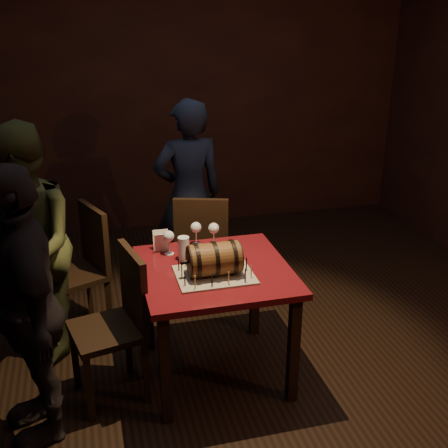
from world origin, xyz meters
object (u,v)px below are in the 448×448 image
Objects in this scene: chair_back at (202,245)px; person_back at (189,195)px; barrel_cake at (214,259)px; chair_left_front at (119,317)px; wine_glass_left at (169,237)px; wine_glass_right at (214,229)px; wine_glass_mid at (196,228)px; pint_of_ale at (184,249)px; person_left_front at (27,307)px; person_left_rear at (26,247)px; chair_left_rear at (83,263)px; pub_table at (215,284)px.

person_back is at bearing 92.29° from chair_back.
barrel_cake is 0.39× the size of chair_left_front.
wine_glass_left is 1.00× the size of wine_glass_right.
pint_of_ale is at bearing -121.40° from wine_glass_mid.
chair_left_front is at bearing -150.99° from wine_glass_right.
wine_glass_right is 0.10× the size of person_left_front.
chair_back is 1.31m from person_left_rear.
chair_left_rear is at bearing 113.21° from person_left_rear.
chair_left_rear is 0.60× the size of person_left_front.
person_left_rear is (-0.34, -0.26, 0.28)m from chair_left_rear.
wine_glass_mid is 0.10× the size of person_left_rear.
pint_of_ale is 0.09× the size of person_left_rear.
pint_of_ale is at bearing -111.39° from chair_back.
chair_left_rear is (-0.75, 0.85, -0.34)m from barrel_cake.
chair_back is (0.27, 0.68, -0.30)m from pint_of_ale.
person_left_front is at bearing -171.40° from barrel_cake.
barrel_cake reaches higher than wine_glass_left.
person_left_front reaches higher than pub_table.
wine_glass_mid is at bearing -106.79° from chair_back.
chair_left_rear reaches higher than wine_glass_right.
pint_of_ale is at bearing 72.22° from person_back.
chair_left_rear is at bearing 136.77° from pint_of_ale.
chair_left_front reaches higher than wine_glass_right.
wine_glass_right is at bearing 104.57° from person_left_front.
chair_left_front is at bearing 101.60° from person_left_front.
chair_left_rear is at bearing 103.11° from chair_left_front.
wine_glass_right is 0.10× the size of person_back.
pub_table is at bearing -44.18° from chair_left_rear.
barrel_cake is 1.24m from person_left_rear.
person_left_front reaches higher than wine_glass_right.
person_back is at bearing 72.06° from wine_glass_left.
wine_glass_right is at bearing 76.91° from barrel_cake.
wine_glass_left is 1.07× the size of pint_of_ale.
wine_glass_mid is at bearing 91.34° from barrel_cake.
wine_glass_right is at bearing -26.73° from chair_left_rear.
wine_glass_right is at bearing 67.71° from person_left_rear.
wine_glass_left is (-0.23, 0.27, 0.23)m from pub_table.
chair_back is at bearing 87.24° from person_back.
wine_glass_mid is 0.17× the size of chair_back.
person_left_rear reaches higher than chair_left_front.
wine_glass_left is 0.81m from chair_left_rear.
person_back reaches higher than chair_back.
wine_glass_right is 0.28m from pint_of_ale.
wine_glass_left is at bearing -120.46° from chair_back.
pub_table is 0.42m from wine_glass_left.
chair_back is (0.34, 0.58, -0.35)m from wine_glass_left.
chair_back is 0.58× the size of person_left_rear.
barrel_cake is 0.23× the size of person_left_front.
pint_of_ale is (-0.16, 0.17, 0.18)m from pub_table.
person_left_front reaches higher than chair_back.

